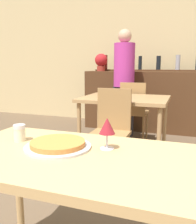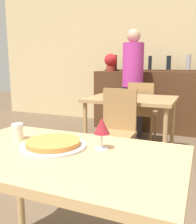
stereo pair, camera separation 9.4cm
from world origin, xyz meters
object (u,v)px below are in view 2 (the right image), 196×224
object	(u,v)px
chair_far_side_front	(117,126)
cheese_shaker	(18,132)
chair_far_side_back	(142,109)
potted_plant	(111,61)
pizza_tray	(53,144)
person_standing	(133,80)
wine_glass	(102,127)

from	to	relation	value
chair_far_side_front	cheese_shaker	size ratio (longest dim) A/B	10.19
cheese_shaker	chair_far_side_back	bearing A→B (deg)	87.67
cheese_shaker	potted_plant	xyz separation A→B (m)	(-0.72, 3.48, 0.44)
pizza_tray	person_standing	bearing A→B (deg)	97.48
chair_far_side_front	cheese_shaker	world-z (taller)	chair_far_side_front
chair_far_side_back	cheese_shaker	size ratio (longest dim) A/B	10.19
chair_far_side_back	pizza_tray	world-z (taller)	chair_far_side_back
person_standing	wine_glass	bearing A→B (deg)	-77.78
wine_glass	cheese_shaker	bearing A→B (deg)	-176.01
chair_far_side_back	person_standing	world-z (taller)	person_standing
chair_far_side_front	person_standing	distance (m)	1.59
chair_far_side_back	wine_glass	size ratio (longest dim) A/B	5.88
pizza_tray	chair_far_side_back	bearing A→B (deg)	93.22
chair_far_side_back	potted_plant	size ratio (longest dim) A/B	2.85
chair_far_side_front	pizza_tray	distance (m)	1.49
pizza_tray	potted_plant	bearing A→B (deg)	105.48
cheese_shaker	person_standing	bearing A→B (deg)	92.64
pizza_tray	wine_glass	distance (m)	0.27
person_standing	pizza_tray	bearing A→B (deg)	-82.52
pizza_tray	potted_plant	world-z (taller)	potted_plant
person_standing	potted_plant	world-z (taller)	person_standing
person_standing	wine_glass	world-z (taller)	person_standing
pizza_tray	chair_far_side_front	bearing A→B (deg)	95.84
chair_far_side_front	person_standing	xyz separation A→B (m)	(-0.24, 1.52, 0.42)
pizza_tray	cheese_shaker	world-z (taller)	cheese_shaker
cheese_shaker	chair_far_side_front	bearing A→B (deg)	85.73
cheese_shaker	wine_glass	distance (m)	0.50
chair_far_side_front	chair_far_side_back	bearing A→B (deg)	90.00
pizza_tray	person_standing	distance (m)	3.01
chair_far_side_front	person_standing	bearing A→B (deg)	99.05
potted_plant	pizza_tray	bearing A→B (deg)	-74.52
cheese_shaker	potted_plant	size ratio (longest dim) A/B	0.28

